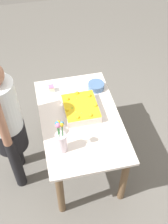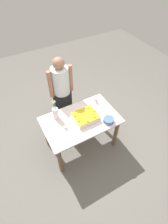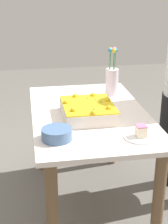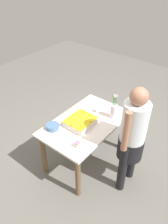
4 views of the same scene
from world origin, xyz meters
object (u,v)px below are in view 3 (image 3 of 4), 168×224
flower_vase (112,79)px  cake_knife (56,93)px  fruit_bowl (57,134)px  sheet_cake (88,110)px  serving_plate_with_slice (141,134)px

flower_vase → cake_knife: bearing=-103.1°
flower_vase → fruit_bowl: 0.86m
flower_vase → fruit_bowl: (0.70, -0.49, -0.10)m
cake_knife → fruit_bowl: (0.79, -0.07, 0.03)m
sheet_cake → flower_vase: size_ratio=1.04×
sheet_cake → flower_vase: bearing=147.7°
sheet_cake → flower_vase: (-0.40, 0.26, 0.08)m
sheet_cake → serving_plate_with_slice: size_ratio=1.96×
serving_plate_with_slice → fruit_bowl: 0.47m
serving_plate_with_slice → flower_vase: size_ratio=0.53×
sheet_cake → serving_plate_with_slice: sheet_cake is taller
cake_knife → flower_vase: bearing=-145.5°
sheet_cake → cake_knife: 0.53m
cake_knife → fruit_bowl: fruit_bowl is taller
sheet_cake → serving_plate_with_slice: 0.42m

